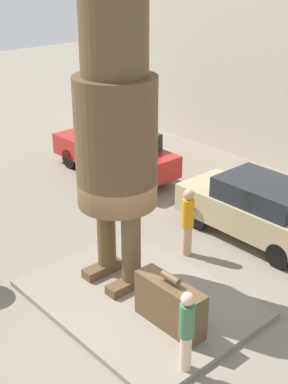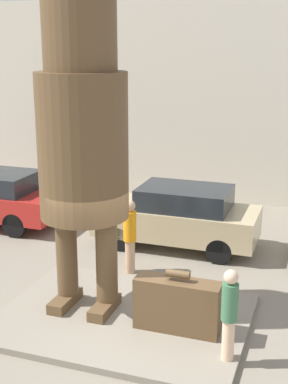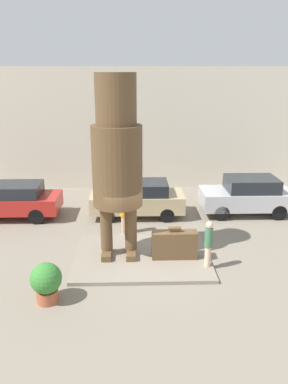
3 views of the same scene
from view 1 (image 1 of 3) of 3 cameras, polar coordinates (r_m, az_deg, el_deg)
ground_plane at (r=11.61m, az=-0.59°, el=-11.56°), size 60.00×60.00×0.00m
pedestal at (r=11.58m, az=-0.59°, el=-11.31°), size 4.68×3.49×0.12m
statue_figure at (r=10.57m, az=-3.03°, el=7.27°), size 1.66×1.66×6.14m
giant_suitcase at (r=10.51m, az=2.79°, el=-11.85°), size 1.55×0.46×1.16m
tourist at (r=9.35m, az=4.56°, el=-14.29°), size 0.27×0.27×1.58m
parked_car_red at (r=17.55m, az=-3.14°, el=4.43°), size 4.60×1.76×1.57m
parked_car_tan at (r=13.87m, az=12.07°, el=-1.70°), size 4.15×1.72×1.61m
worker_hivis at (r=12.81m, az=4.69°, el=-2.94°), size 0.30×0.30×1.74m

